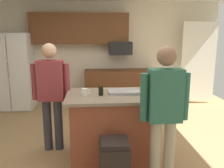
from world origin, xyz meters
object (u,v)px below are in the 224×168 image
Objects in this scene: refrigerator at (14,71)px; trash_bin at (114,164)px; person_guest_left at (51,90)px; glass_stout_tall at (147,90)px; tumbler_amber at (144,86)px; kitchen_island at (114,126)px; person_guest_by_door at (164,108)px; glass_short_whisky at (101,91)px; microwave_over_range at (120,48)px; mug_blue_stoneware at (85,92)px; serving_tray at (124,92)px; mug_ceramic_white at (145,90)px.

trash_bin is at bearing -57.40° from refrigerator.
person_guest_left is 1.45m from glass_stout_tall.
kitchen_island is at bearing -153.94° from tumbler_amber.
refrigerator is 4.26m from person_guest_by_door.
person_guest_by_door is 13.15× the size of glass_short_whisky.
mug_blue_stoneware is (-0.82, -2.79, -0.43)m from microwave_over_range.
trash_bin is (-0.47, -3.45, -1.15)m from microwave_over_range.
refrigerator reaches higher than serving_tray.
mug_ceramic_white is 0.64m from glass_short_whisky.
trash_bin is (-0.58, -0.04, -0.66)m from person_guest_by_door.
mug_ceramic_white reaches higher than kitchen_island.
mug_blue_stoneware is (-0.41, -0.07, 0.53)m from kitchen_island.
glass_stout_tall is 1.07m from trash_bin.
person_guest_by_door is at bearing -81.46° from glass_stout_tall.
person_guest_left reaches higher than glass_short_whisky.
person_guest_left reaches higher than trash_bin.
microwave_over_range is at bearing 90.63° from glass_stout_tall.
mug_ceramic_white is at bearing 6.93° from person_guest_left.
refrigerator is 1.36× the size of kitchen_island.
mug_ceramic_white is 0.92× the size of tumbler_amber.
tumbler_amber reaches higher than trash_bin.
mug_blue_stoneware is at bearing -174.34° from mug_ceramic_white.
tumbler_amber is at bearing 80.83° from mug_ceramic_white.
mug_blue_stoneware is at bearing -161.11° from tumbler_amber.
trash_bin is at bearing -94.85° from kitchen_island.
glass_stout_tall is at bearing 0.55° from person_guest_left.
mug_blue_stoneware is (1.78, -2.67, 0.11)m from refrigerator.
serving_tray is 1.05m from trash_bin.
mug_ceramic_white is 0.87m from mug_blue_stoneware.
glass_short_whisky is at bearing 100.18° from trash_bin.
microwave_over_range is 1.27× the size of serving_tray.
person_guest_left is at bearing 160.73° from glass_stout_tall.
tumbler_amber is at bearing -35.54° from person_guest_by_door.
kitchen_island is at bearing 9.42° from mug_blue_stoneware.
person_guest_by_door reaches higher than serving_tray.
kitchen_island is at bearing -49.97° from refrigerator.
person_guest_by_door is 10.14× the size of glass_stout_tall.
mug_blue_stoneware is 0.20× the size of trash_bin.
microwave_over_range is 3.40× the size of glass_stout_tall.
mug_blue_stoneware reaches higher than trash_bin.
mug_ceramic_white is 0.95× the size of glass_short_whisky.
mug_ceramic_white is at bearing -5.79° from serving_tray.
trash_bin is at bearing 56.49° from person_guest_by_door.
tumbler_amber is at bearing -41.47° from refrigerator.
refrigerator is 2.99× the size of trash_bin.
microwave_over_range is 0.34× the size of person_guest_by_door.
mug_blue_stoneware is (0.52, -0.40, 0.06)m from person_guest_left.
tumbler_amber is at bearing 16.03° from person_guest_left.
trash_bin is at bearing -30.85° from person_guest_left.
refrigerator is 3.25× the size of microwave_over_range.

